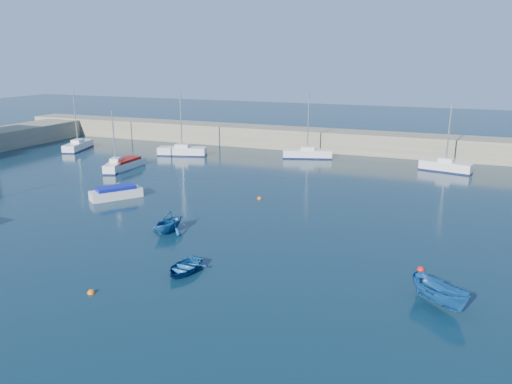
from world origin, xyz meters
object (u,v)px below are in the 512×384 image
at_px(sailboat_7, 445,166).
at_px(dinghy_right, 440,294).
at_px(dinghy_center, 184,267).
at_px(sailboat_5, 182,151).
at_px(motorboat_1, 116,193).
at_px(sailboat_3, 116,165).
at_px(dinghy_left, 168,222).
at_px(sailboat_6, 307,153).
at_px(motorboat_2, 125,164).
at_px(sailboat_4, 78,146).

xyz_separation_m(sailboat_7, dinghy_right, (0.65, -31.96, 0.08)).
bearing_deg(dinghy_center, sailboat_5, 122.49).
distance_m(sailboat_5, motorboat_1, 19.67).
distance_m(sailboat_3, dinghy_left, 21.57).
bearing_deg(sailboat_3, sailboat_5, 58.42).
bearing_deg(sailboat_3, dinghy_right, -48.07).
bearing_deg(dinghy_left, sailboat_5, 128.36).
xyz_separation_m(sailboat_6, dinghy_left, (-1.69, -29.18, 0.21)).
bearing_deg(dinghy_left, motorboat_2, 143.95).
bearing_deg(sailboat_5, dinghy_left, -167.49).
bearing_deg(sailboat_4, motorboat_2, -45.11).
height_order(sailboat_4, dinghy_right, sailboat_4).
distance_m(sailboat_7, dinghy_left, 32.67).
relative_size(sailboat_4, motorboat_1, 1.75).
relative_size(sailboat_7, motorboat_1, 1.62).
height_order(sailboat_3, sailboat_4, sailboat_4).
relative_size(motorboat_1, dinghy_left, 1.51).
distance_m(motorboat_2, dinghy_left, 22.39).
bearing_deg(dinghy_left, sailboat_4, 150.68).
distance_m(sailboat_6, dinghy_left, 29.23).
distance_m(sailboat_4, sailboat_7, 45.73).
bearing_deg(dinghy_center, sailboat_4, 140.81).
bearing_deg(motorboat_1, sailboat_7, 75.53).
bearing_deg(dinghy_left, dinghy_center, -41.24).
distance_m(sailboat_4, sailboat_6, 30.30).
relative_size(sailboat_5, dinghy_right, 2.27).
bearing_deg(motorboat_2, sailboat_3, -98.03).
relative_size(motorboat_1, motorboat_2, 0.87).
height_order(sailboat_4, motorboat_1, sailboat_4).
distance_m(sailboat_4, dinghy_center, 43.36).
bearing_deg(sailboat_6, sailboat_7, -112.99).
distance_m(dinghy_left, dinghy_right, 18.66).
xyz_separation_m(motorboat_2, dinghy_center, (19.83, -21.76, -0.18)).
height_order(sailboat_6, dinghy_right, sailboat_6).
bearing_deg(motorboat_2, motorboat_1, -57.10).
xyz_separation_m(motorboat_2, dinghy_left, (15.44, -16.21, 0.28)).
height_order(sailboat_7, dinghy_right, sailboat_7).
bearing_deg(sailboat_5, motorboat_1, 177.55).
distance_m(sailboat_7, dinghy_center, 35.63).
height_order(sailboat_5, dinghy_left, sailboat_5).
xyz_separation_m(dinghy_left, dinghy_right, (18.14, -4.38, -0.10)).
bearing_deg(motorboat_2, sailboat_4, 151.34).
xyz_separation_m(sailboat_7, motorboat_1, (-26.34, -21.78, -0.09)).
distance_m(sailboat_6, dinghy_right, 37.37).
bearing_deg(sailboat_7, dinghy_left, 161.32).
height_order(sailboat_3, sailboat_6, sailboat_6).
bearing_deg(sailboat_3, sailboat_6, 21.16).
height_order(sailboat_3, motorboat_1, sailboat_3).
height_order(sailboat_4, sailboat_6, sailboat_4).
xyz_separation_m(sailboat_5, sailboat_7, (30.78, 2.62, 0.02)).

